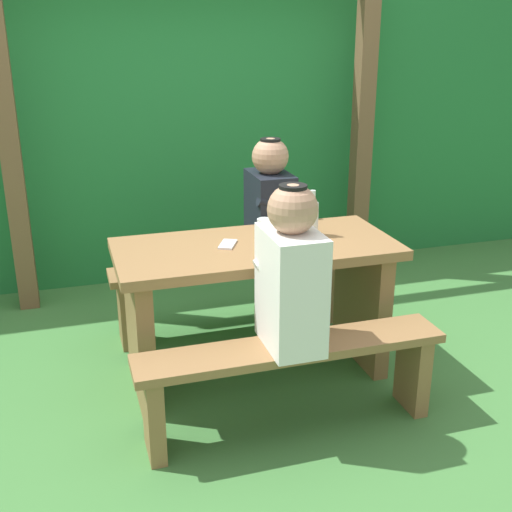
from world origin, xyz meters
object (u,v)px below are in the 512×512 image
object	(u,v)px
drinking_glass	(264,227)
bench_near	(291,369)
person_black_coat	(270,205)
bench_far	(230,282)
person_white_shirt	(291,274)
bottle_left	(295,215)
picnic_table	(256,287)
cell_phone	(228,244)
bottle_right	(312,217)

from	to	relation	value
drinking_glass	bench_near	bearing A→B (deg)	-97.36
bench_near	person_black_coat	xyz separation A→B (m)	(0.25, 1.07, 0.45)
bench_near	bench_far	distance (m)	1.07
person_white_shirt	bottle_left	xyz separation A→B (m)	(0.25, 0.65, 0.06)
picnic_table	person_black_coat	bearing A→B (deg)	64.91
bench_near	picnic_table	bearing A→B (deg)	90.00
person_black_coat	picnic_table	bearing A→B (deg)	-115.09
person_white_shirt	person_black_coat	size ratio (longest dim) A/B	1.00
picnic_table	bench_near	distance (m)	0.56
person_white_shirt	bottle_left	world-z (taller)	person_white_shirt
drinking_glass	cell_phone	world-z (taller)	drinking_glass
drinking_glass	cell_phone	xyz separation A→B (m)	(-0.23, -0.11, -0.04)
bench_far	cell_phone	bearing A→B (deg)	-105.27
bench_far	person_black_coat	xyz separation A→B (m)	(0.25, -0.00, 0.45)
person_white_shirt	drinking_glass	size ratio (longest dim) A/B	8.40
picnic_table	drinking_glass	xyz separation A→B (m)	(0.09, 0.13, 0.27)
person_black_coat	bottle_right	world-z (taller)	person_black_coat
bottle_right	cell_phone	size ratio (longest dim) A/B	1.70
bench_near	cell_phone	distance (m)	0.71
bench_near	drinking_glass	size ratio (longest dim) A/B	16.34
picnic_table	person_black_coat	xyz separation A→B (m)	(0.25, 0.53, 0.27)
drinking_glass	bottle_left	distance (m)	0.17
bench_far	bottle_left	bearing A→B (deg)	-59.67
bench_near	person_white_shirt	world-z (taller)	person_white_shirt
person_black_coat	cell_phone	world-z (taller)	person_black_coat
person_black_coat	bench_near	bearing A→B (deg)	-103.14
picnic_table	person_white_shirt	distance (m)	0.60
bench_far	bottle_right	size ratio (longest dim) A/B	5.88
picnic_table	cell_phone	xyz separation A→B (m)	(-0.14, 0.02, 0.23)
picnic_table	person_white_shirt	world-z (taller)	person_white_shirt
bench_near	bottle_right	size ratio (longest dim) A/B	5.88
bench_near	cell_phone	size ratio (longest dim) A/B	10.00
drinking_glass	bottle_left	world-z (taller)	bottle_left
picnic_table	drinking_glass	size ratio (longest dim) A/B	16.34
bench_far	drinking_glass	size ratio (longest dim) A/B	16.34
person_white_shirt	bottle_right	distance (m)	0.67
person_black_coat	bottle_left	distance (m)	0.42
bench_near	bottle_left	xyz separation A→B (m)	(0.25, 0.65, 0.51)
bottle_left	bottle_right	size ratio (longest dim) A/B	1.04
bench_far	cell_phone	xyz separation A→B (m)	(-0.14, -0.51, 0.42)
bench_far	person_white_shirt	distance (m)	1.16
person_white_shirt	cell_phone	bearing A→B (deg)	103.21
person_white_shirt	person_black_coat	world-z (taller)	same
drinking_glass	bottle_left	size ratio (longest dim) A/B	0.35
bottle_right	bench_near	bearing A→B (deg)	-118.36
drinking_glass	bottle_left	xyz separation A→B (m)	(0.16, -0.01, 0.06)
picnic_table	drinking_glass	world-z (taller)	drinking_glass
bottle_left	bottle_right	xyz separation A→B (m)	(0.07, -0.06, -0.00)
cell_phone	bottle_left	bearing A→B (deg)	40.44
person_white_shirt	bottle_left	distance (m)	0.70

